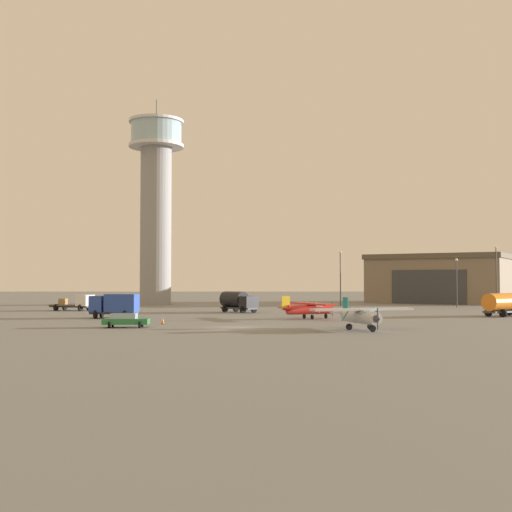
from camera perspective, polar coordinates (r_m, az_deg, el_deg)
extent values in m
plane|color=slate|center=(62.03, -1.86, -6.39)|extent=(400.00, 400.00, 0.00)
cylinder|color=gray|center=(123.18, -8.98, 2.67)|extent=(5.84, 5.84, 29.82)
cylinder|color=silver|center=(125.38, -8.94, 9.62)|extent=(10.39, 10.39, 0.60)
cylinder|color=#99B7C6|center=(125.88, -8.93, 10.66)|extent=(9.56, 9.56, 4.09)
cylinder|color=silver|center=(126.41, -8.92, 11.68)|extent=(10.39, 10.39, 0.50)
cylinder|color=#38383D|center=(126.97, -8.92, 12.66)|extent=(0.16, 0.16, 4.00)
cube|color=#7A6B56|center=(135.24, 15.80, -2.17)|extent=(30.64, 27.09, 8.76)
cube|color=brown|center=(135.32, 15.78, -0.10)|extent=(31.46, 27.91, 1.00)
cube|color=#38383A|center=(127.23, 14.92, -2.67)|extent=(12.46, 7.20, 6.57)
cylinder|color=#B7BABF|center=(60.08, 9.16, -5.35)|extent=(2.94, 6.23, 1.22)
cone|color=#38383D|center=(57.13, 10.62, -5.51)|extent=(1.07, 1.09, 0.85)
cube|color=#38383D|center=(57.13, 10.62, -5.51)|extent=(0.11, 0.08, 1.87)
cube|color=#B7BABF|center=(59.78, 9.28, -4.69)|extent=(9.84, 4.25, 0.20)
cylinder|color=teal|center=(59.12, 7.91, -5.11)|extent=(0.95, 0.35, 1.33)
cylinder|color=teal|center=(60.51, 10.63, -5.03)|extent=(0.95, 0.35, 1.33)
cube|color=#99B7C6|center=(59.01, 9.67, -5.08)|extent=(1.25, 1.32, 0.69)
cone|color=#B7BABF|center=(63.06, 7.84, -5.12)|extent=(1.27, 1.58, 0.91)
cube|color=teal|center=(63.02, 7.84, -4.40)|extent=(0.42, 1.07, 1.67)
cube|color=#B7BABF|center=(63.05, 7.84, -4.98)|extent=(3.08, 1.70, 0.10)
cylinder|color=black|center=(58.03, 10.20, -6.35)|extent=(0.61, 0.33, 0.59)
cylinder|color=black|center=(59.85, 8.15, -6.24)|extent=(0.61, 0.33, 0.59)
cylinder|color=black|center=(60.79, 10.01, -6.16)|extent=(0.61, 0.33, 0.59)
cylinder|color=red|center=(76.39, 4.66, -4.74)|extent=(5.74, 3.31, 1.14)
cone|color=#38383D|center=(77.89, 6.68, -4.68)|extent=(1.08, 1.06, 0.80)
cube|color=#38383D|center=(77.89, 6.68, -4.68)|extent=(0.09, 0.11, 1.75)
cube|color=red|center=(76.49, 4.84, -4.24)|extent=(4.89, 9.02, 0.18)
cylinder|color=gold|center=(75.21, 5.37, -4.56)|extent=(0.42, 0.86, 1.25)
cylinder|color=gold|center=(77.81, 4.33, -4.49)|extent=(0.42, 0.86, 1.25)
cube|color=#99B7C6|center=(76.90, 5.39, -4.49)|extent=(1.29, 1.24, 0.65)
cone|color=red|center=(74.99, 2.56, -4.72)|extent=(1.52, 1.30, 0.86)
cube|color=gold|center=(74.96, 2.56, -4.16)|extent=(0.98, 0.50, 1.57)
cube|color=red|center=(74.98, 2.56, -4.62)|extent=(1.85, 2.87, 0.09)
cylinder|color=black|center=(77.49, 6.11, -5.33)|extent=(0.36, 0.57, 0.55)
cylinder|color=black|center=(75.45, 4.90, -5.42)|extent=(0.36, 0.57, 0.55)
cylinder|color=black|center=(77.25, 4.19, -5.34)|extent=(0.36, 0.57, 0.55)
cube|color=#38383D|center=(91.53, -1.65, -4.64)|extent=(5.37, 5.48, 0.24)
cube|color=black|center=(89.97, -0.75, -4.09)|extent=(2.82, 2.80, 1.61)
cube|color=#99B7C6|center=(89.42, -0.42, -3.90)|extent=(1.50, 1.45, 0.80)
cylinder|color=black|center=(92.20, -2.05, -3.85)|extent=(4.30, 4.34, 2.24)
cylinder|color=black|center=(90.79, -0.29, -4.74)|extent=(0.91, 0.89, 1.00)
cylinder|color=black|center=(89.33, -1.28, -4.78)|extent=(0.91, 0.89, 1.00)
cylinder|color=black|center=(93.54, -1.89, -4.66)|extent=(0.91, 0.89, 1.00)
cylinder|color=black|center=(92.12, -2.87, -4.70)|extent=(0.91, 0.89, 1.00)
cube|color=#38383D|center=(79.77, -12.56, -4.95)|extent=(5.70, 2.52, 0.24)
cube|color=#2847A8|center=(80.34, -13.91, -4.14)|extent=(1.77, 2.69, 1.95)
cube|color=#99B7C6|center=(80.56, -14.39, -3.85)|extent=(0.27, 2.18, 0.97)
cube|color=#2847A8|center=(79.45, -11.91, -4.10)|extent=(3.90, 2.87, 2.16)
cylinder|color=black|center=(79.28, -14.15, -5.04)|extent=(0.36, 1.02, 1.00)
cylinder|color=black|center=(81.47, -13.62, -4.97)|extent=(0.36, 1.02, 1.00)
cylinder|color=black|center=(78.19, -11.65, -5.10)|extent=(0.36, 1.02, 1.00)
cylinder|color=black|center=(80.40, -11.18, -5.03)|extent=(0.36, 1.02, 1.00)
cube|color=#38383D|center=(87.54, 21.14, -4.61)|extent=(6.80, 5.65, 0.24)
cylinder|color=orange|center=(86.54, 20.72, -3.83)|extent=(5.16, 4.59, 2.20)
cylinder|color=black|center=(90.19, 21.43, -4.60)|extent=(0.81, 0.97, 1.00)
cylinder|color=black|center=(86.36, 19.79, -4.74)|extent=(0.81, 0.97, 1.00)
cylinder|color=black|center=(85.21, 20.95, -4.76)|extent=(0.81, 0.97, 1.00)
cube|color=#38383D|center=(101.10, -16.14, -4.32)|extent=(6.92, 4.05, 0.24)
cube|color=white|center=(99.69, -15.02, -3.82)|extent=(2.57, 2.88, 1.65)
cube|color=#99B7C6|center=(99.18, -14.60, -3.64)|extent=(0.76, 1.93, 0.83)
cube|color=brown|center=(101.73, -16.64, -4.19)|extent=(5.05, 3.77, 0.16)
cube|color=#997547|center=(101.98, -16.84, -3.88)|extent=(1.34, 1.34, 0.90)
cylinder|color=black|center=(100.65, -14.70, -4.41)|extent=(0.60, 1.03, 1.00)
cylinder|color=black|center=(98.88, -15.41, -4.45)|extent=(0.60, 1.03, 1.00)
cylinder|color=black|center=(103.15, -16.70, -4.34)|extent=(0.60, 1.03, 1.00)
cylinder|color=black|center=(101.43, -17.42, -4.37)|extent=(0.60, 1.03, 1.00)
cube|color=#287A42|center=(63.66, -11.55, -5.70)|extent=(4.40, 2.00, 0.55)
cube|color=#99B7C6|center=(63.66, -11.74, -5.22)|extent=(2.48, 1.76, 0.50)
cylinder|color=black|center=(64.30, -10.15, -5.92)|extent=(0.19, 0.64, 0.64)
cylinder|color=black|center=(62.59, -10.39, -6.02)|extent=(0.19, 0.64, 0.64)
cylinder|color=black|center=(64.79, -12.68, -5.87)|extent=(0.19, 0.64, 0.64)
cylinder|color=black|center=(63.09, -12.98, -5.97)|extent=(0.19, 0.64, 0.64)
cylinder|color=#38383D|center=(109.43, 20.43, -1.92)|extent=(0.18, 0.18, 9.57)
sphere|color=#F9E5B2|center=(109.55, 20.40, 0.70)|extent=(0.44, 0.44, 0.44)
cylinder|color=#38383D|center=(115.78, 7.39, -2.09)|extent=(0.18, 0.18, 9.40)
sphere|color=#F9E5B2|center=(115.89, 7.37, 0.35)|extent=(0.44, 0.44, 0.44)
cylinder|color=#38383D|center=(113.63, 17.26, -2.40)|extent=(0.18, 0.18, 7.84)
sphere|color=#F9E5B2|center=(113.68, 17.23, -0.31)|extent=(0.44, 0.44, 0.44)
cube|color=black|center=(68.14, -8.36, -5.97)|extent=(0.36, 0.36, 0.04)
cone|color=orange|center=(68.12, -8.36, -5.67)|extent=(0.30, 0.30, 0.66)
cylinder|color=white|center=(68.11, -8.36, -5.65)|extent=(0.21, 0.21, 0.08)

